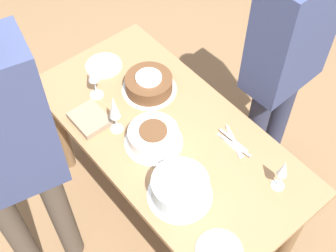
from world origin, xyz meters
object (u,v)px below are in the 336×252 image
(cake_front_chocolate, at_px, (149,84))
(wine_glass_far, at_px, (93,72))
(person_cutting, at_px, (287,53))
(wine_glass_extra, at_px, (283,170))
(person_watching, at_px, (3,150))
(wine_glass_near, at_px, (114,108))
(cake_back_decorated, at_px, (180,188))
(cake_center_white, at_px, (153,137))

(cake_front_chocolate, xyz_separation_m, wine_glass_far, (0.14, 0.22, 0.12))
(person_cutting, bearing_deg, wine_glass_extra, 38.93)
(wine_glass_extra, height_order, person_watching, person_watching)
(wine_glass_far, bearing_deg, wine_glass_near, 168.67)
(cake_back_decorated, bearing_deg, wine_glass_far, -4.09)
(cake_front_chocolate, height_order, person_cutting, person_cutting)
(person_cutting, height_order, person_watching, person_watching)
(cake_back_decorated, bearing_deg, cake_front_chocolate, -26.22)
(cake_front_chocolate, bearing_deg, wine_glass_far, 58.06)
(wine_glass_extra, bearing_deg, person_cutting, -48.80)
(cake_center_white, bearing_deg, wine_glass_near, 26.61)
(wine_glass_near, bearing_deg, cake_center_white, -153.39)
(cake_front_chocolate, xyz_separation_m, wine_glass_near, (-0.10, 0.27, 0.11))
(cake_center_white, height_order, person_watching, person_watching)
(person_watching, bearing_deg, cake_front_chocolate, 19.55)
(wine_glass_far, xyz_separation_m, wine_glass_extra, (-0.92, -0.30, -0.04))
(person_cutting, relative_size, person_watching, 0.91)
(cake_front_chocolate, xyz_separation_m, cake_back_decorated, (-0.55, 0.27, 0.01))
(cake_front_chocolate, height_order, wine_glass_extra, wine_glass_extra)
(person_cutting, xyz_separation_m, person_watching, (0.28, 1.31, 0.10))
(cake_back_decorated, relative_size, person_watching, 0.16)
(person_cutting, bearing_deg, wine_glass_near, -21.22)
(cake_center_white, xyz_separation_m, wine_glass_far, (0.40, 0.04, 0.12))
(wine_glass_far, relative_size, person_cutting, 0.15)
(person_watching, bearing_deg, wine_glass_near, 12.46)
(cake_back_decorated, xyz_separation_m, person_watching, (0.45, 0.50, 0.24))
(wine_glass_extra, bearing_deg, cake_center_white, 27.06)
(cake_front_chocolate, distance_m, wine_glass_near, 0.30)
(wine_glass_far, height_order, person_watching, person_watching)
(wine_glass_near, distance_m, wine_glass_far, 0.24)
(cake_front_chocolate, distance_m, person_cutting, 0.68)
(cake_back_decorated, height_order, wine_glass_extra, wine_glass_extra)
(wine_glass_far, height_order, person_cutting, person_cutting)
(cake_front_chocolate, distance_m, wine_glass_extra, 0.79)
(cake_front_chocolate, bearing_deg, person_cutting, -124.58)
(wine_glass_far, bearing_deg, person_watching, 113.41)
(wine_glass_far, bearing_deg, person_cutting, -123.83)
(wine_glass_extra, xyz_separation_m, person_cutting, (0.41, -0.46, 0.07))
(cake_center_white, relative_size, wine_glass_extra, 1.44)
(cake_back_decorated, height_order, wine_glass_near, wine_glass_near)
(wine_glass_near, relative_size, person_cutting, 0.14)
(wine_glass_near, relative_size, person_watching, 0.13)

